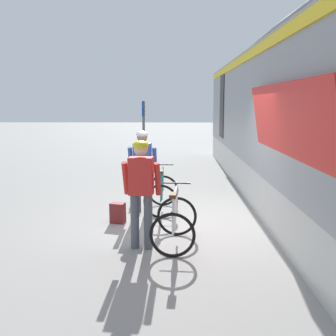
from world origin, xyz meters
TOP-DOWN VIEW (x-y plane):
  - ground_plane at (0.00, 0.00)m, footprint 80.00×80.00m
  - cyclist_near_in_blue at (-0.99, 0.76)m, footprint 0.62×0.33m
  - cyclist_far_in_red at (-0.84, -1.40)m, footprint 0.64×0.35m
  - bicycle_near_teal at (-0.58, 0.79)m, footprint 0.73×1.08m
  - bicycle_far_white at (-0.30, -1.29)m, footprint 0.79×1.12m
  - backpack_on_platform at (-1.43, -0.03)m, footprint 0.32×0.25m
  - platform_sign_post at (-1.26, 4.62)m, footprint 0.08×0.70m

SIDE VIEW (x-z plane):
  - ground_plane at x=0.00m, z-range 0.00..0.00m
  - backpack_on_platform at x=-1.43m, z-range 0.00..0.40m
  - bicycle_near_teal at x=-0.58m, z-range -0.09..0.89m
  - bicycle_far_white at x=-0.30m, z-range -0.09..0.89m
  - cyclist_near_in_blue at x=-0.99m, z-range 0.17..1.94m
  - cyclist_far_in_red at x=-0.84m, z-range 0.17..1.94m
  - platform_sign_post at x=-1.26m, z-range 0.42..2.82m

